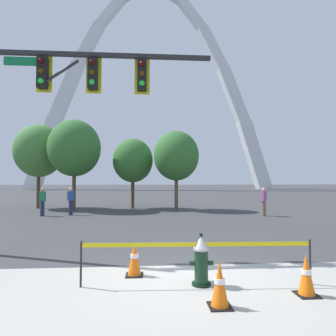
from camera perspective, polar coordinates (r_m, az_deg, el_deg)
ground_plane at (r=6.74m, az=2.24°, el=-19.83°), size 240.00×240.00×0.00m
fire_hydrant at (r=5.80m, az=6.63°, el=-17.90°), size 0.46×0.48×0.99m
caution_tape_barrier at (r=5.71m, az=5.82°, el=-16.91°), size 4.42×0.20×0.87m
traffic_cone_by_hydrant at (r=6.35m, az=-6.72°, el=-17.54°), size 0.36×0.36×0.73m
traffic_cone_mid_sidewalk at (r=5.84m, az=25.89°, el=-18.66°), size 0.36×0.36×0.73m
traffic_cone_curb_edge at (r=4.96m, az=10.27°, el=-21.92°), size 0.36×0.36×0.73m
traffic_signal_gantry at (r=8.86m, az=-21.70°, el=12.46°), size 6.42×0.44×6.00m
monument_arch at (r=65.66m, az=-3.30°, el=13.99°), size 53.76×2.80×46.78m
tree_far_left at (r=22.58m, az=-24.35°, el=3.14°), size 3.44×3.44×6.03m
tree_left_mid at (r=20.29m, az=-18.17°, el=3.79°), size 3.48×3.48×6.10m
tree_center_left at (r=20.60m, az=-7.03°, el=1.48°), size 2.85×2.85×4.99m
tree_center_right at (r=19.38m, az=1.66°, el=2.44°), size 3.06×3.06×5.35m
pedestrian_walking_left at (r=17.58m, az=-23.78°, el=-6.13°), size 0.37×0.27×1.59m
pedestrian_standing_center at (r=17.47m, az=-18.83°, el=-6.23°), size 0.37×0.25×1.59m
pedestrian_walking_right at (r=17.02m, az=18.56°, el=-6.34°), size 0.39×0.37×1.59m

